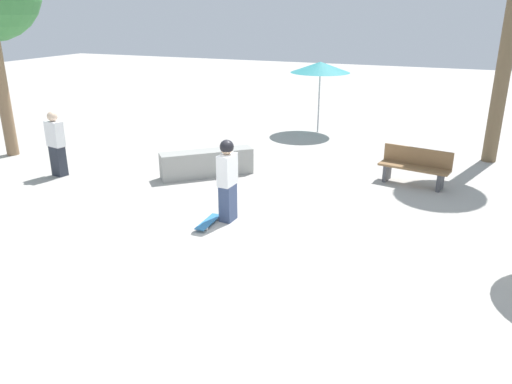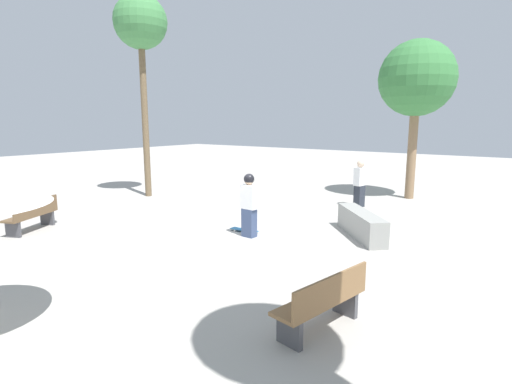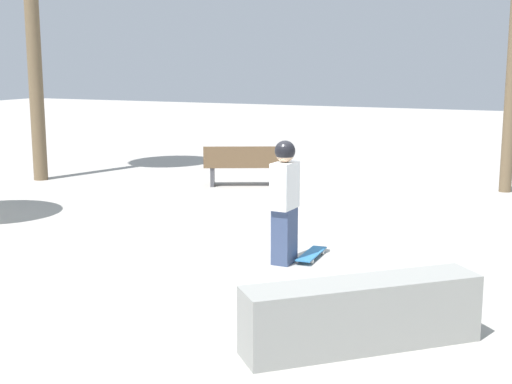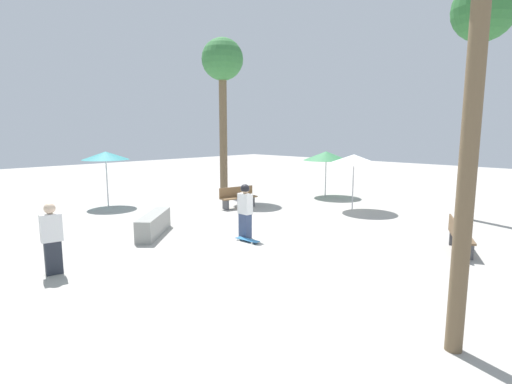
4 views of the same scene
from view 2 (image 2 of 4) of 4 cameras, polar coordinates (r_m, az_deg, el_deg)
ground_plane at (r=9.98m, az=-4.41°, el=-6.75°), size 60.00×60.00×0.00m
skater_main at (r=9.98m, az=-0.99°, el=-1.59°), size 0.44×0.27×1.61m
skateboard at (r=10.57m, az=-1.70°, el=-5.44°), size 0.81×0.23×0.07m
concrete_ledge at (r=10.46m, az=14.77°, el=-4.46°), size 1.87×1.99×0.64m
bench_near at (r=12.15m, az=-29.32°, el=-2.92°), size 1.08×1.63×0.85m
bench_far at (r=5.79m, az=9.59°, el=-15.23°), size 0.74×1.65×0.85m
palm_tree_right at (r=16.29m, az=-16.16°, el=21.79°), size 1.94×1.94×7.42m
palm_tree_far_back at (r=16.05m, az=21.99°, el=14.66°), size 2.72×2.72×5.78m
bystander_watching at (r=13.95m, az=14.61°, el=1.14°), size 0.32×0.47×1.60m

